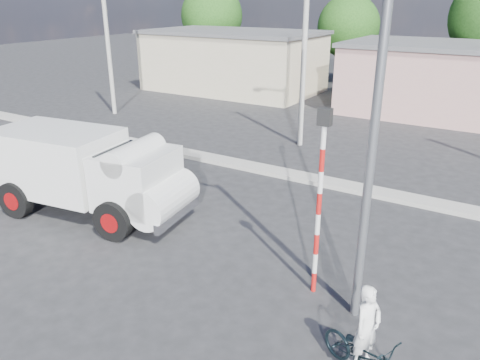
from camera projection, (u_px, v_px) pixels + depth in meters
The scene contains 9 objects.
ground_plane at pixel (167, 281), 11.37m from camera, with size 120.00×120.00×0.00m, color #262628.
median at pixel (303, 177), 17.68m from camera, with size 40.00×0.80×0.16m, color #99968E.
truck at pixel (90, 171), 14.36m from camera, with size 6.62×3.22×2.63m.
bicycle at pixel (364, 355), 8.34m from camera, with size 0.64×1.83×0.96m, color black.
cyclist at pixel (365, 341), 8.23m from camera, with size 0.59×0.38×1.61m, color white.
traffic_pole at pixel (320, 189), 10.05m from camera, with size 0.28×0.18×4.36m.
streetlight at pixel (370, 85), 8.49m from camera, with size 2.34×0.22×9.00m.
building_row at pixel (421, 75), 27.50m from camera, with size 37.80×7.30×4.44m.
utility_poles at pixel (430, 64), 17.81m from camera, with size 35.40×0.24×8.00m.
Camera 1 is at (6.59, -7.31, 6.45)m, focal length 35.00 mm.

